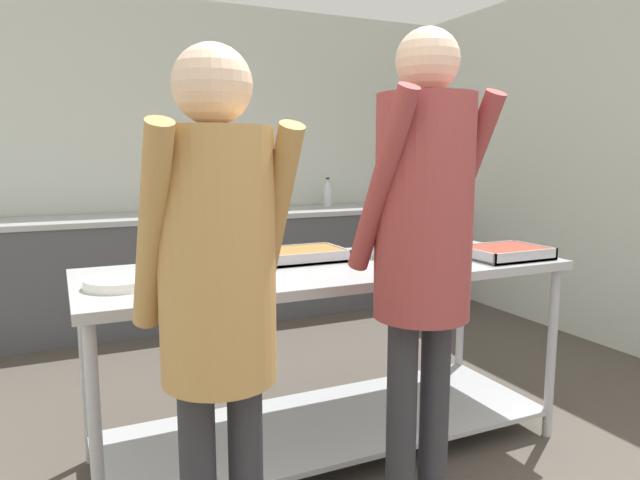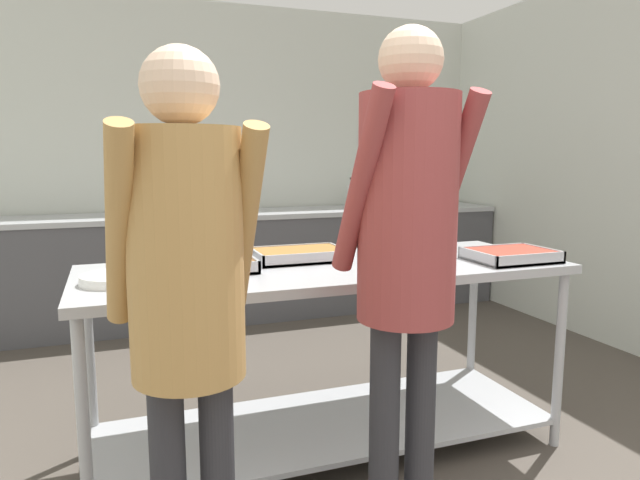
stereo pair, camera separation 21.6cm
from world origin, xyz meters
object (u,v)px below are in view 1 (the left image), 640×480
object	(u,v)px
water_bottle	(328,194)
guest_serving_right	(217,280)
sauce_pan	(390,247)
serving_tray_roast	(209,267)
serving_tray_greens	(298,255)
serving_tray_vegetables	(505,253)
plate_stack	(120,282)
guest_serving_left	(423,232)

from	to	relation	value
water_bottle	guest_serving_right	bearing A→B (deg)	-120.20
sauce_pan	serving_tray_roast	bearing A→B (deg)	-176.87
serving_tray_greens	serving_tray_vegetables	distance (m)	0.99
sauce_pan	serving_tray_vegetables	bearing A→B (deg)	-34.37
plate_stack	serving_tray_greens	size ratio (longest dim) A/B	0.63
serving_tray_vegetables	sauce_pan	bearing A→B (deg)	145.63
plate_stack	water_bottle	distance (m)	3.25
water_bottle	plate_stack	bearing A→B (deg)	-129.38
plate_stack	guest_serving_left	size ratio (longest dim) A/B	0.15
serving_tray_vegetables	guest_serving_right	bearing A→B (deg)	-159.41
plate_stack	serving_tray_vegetables	size ratio (longest dim) A/B	0.70
guest_serving_left	guest_serving_right	distance (m)	0.75
sauce_pan	guest_serving_right	xyz separation A→B (m)	(-1.10, -0.89, 0.11)
plate_stack	guest_serving_left	bearing A→B (deg)	-33.71
serving_tray_roast	guest_serving_left	bearing A→B (deg)	-53.27
sauce_pan	guest_serving_left	world-z (taller)	guest_serving_left
serving_tray_greens	guest_serving_right	bearing A→B (deg)	-123.88
serving_tray_greens	guest_serving_left	distance (m)	0.87
serving_tray_greens	plate_stack	bearing A→B (deg)	-164.70
serving_tray_vegetables	water_bottle	size ratio (longest dim) A/B	1.41
serving_tray_roast	water_bottle	distance (m)	2.93
serving_tray_greens	water_bottle	distance (m)	2.61
plate_stack	serving_tray_greens	xyz separation A→B (m)	(0.81, 0.22, 0.01)
serving_tray_vegetables	guest_serving_right	world-z (taller)	guest_serving_right
plate_stack	guest_serving_left	world-z (taller)	guest_serving_left
water_bottle	serving_tray_vegetables	bearing A→B (deg)	-97.01
serving_tray_greens	water_bottle	bearing A→B (deg)	61.39
serving_tray_vegetables	water_bottle	bearing A→B (deg)	82.99
guest_serving_left	plate_stack	bearing A→B (deg)	146.29
water_bottle	sauce_pan	bearing A→B (deg)	-108.36
guest_serving_left	water_bottle	world-z (taller)	guest_serving_left
serving_tray_roast	sauce_pan	distance (m)	0.92
serving_tray_vegetables	water_bottle	distance (m)	2.66
serving_tray_roast	sauce_pan	bearing A→B (deg)	3.13
serving_tray_roast	serving_tray_vegetables	size ratio (longest dim) A/B	1.05
sauce_pan	water_bottle	bearing A→B (deg)	71.64
plate_stack	guest_serving_right	size ratio (longest dim) A/B	0.16
serving_tray_greens	sauce_pan	world-z (taller)	sauce_pan
sauce_pan	serving_tray_vegetables	size ratio (longest dim) A/B	1.19
serving_tray_roast	serving_tray_greens	distance (m)	0.46
guest_serving_left	sauce_pan	bearing A→B (deg)	65.17
guest_serving_left	guest_serving_right	world-z (taller)	guest_serving_left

